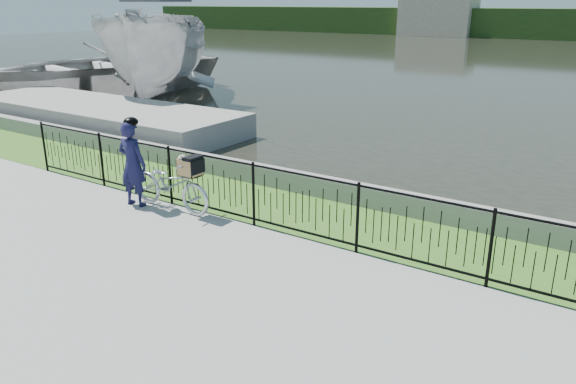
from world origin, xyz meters
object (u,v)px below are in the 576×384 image
Objects in this scene: dock at (100,115)px; cyclist at (132,163)px; boat_far at (102,68)px; boat_near at (159,51)px; bicycle_rig at (171,184)px.

cyclist is (6.47, -4.33, 0.50)m from dock.
dock is 0.88× the size of boat_far.
boat_far reaches higher than dock.
cyclist is at bearing -33.80° from dock.
boat_near reaches higher than boat_far.
cyclist is (-0.76, -0.23, 0.34)m from bicycle_rig.
boat_near reaches higher than cyclist.
dock is 5.24m from boat_near.
bicycle_rig is at bearing -29.59° from dock.
cyclist is 12.35m from boat_near.
boat_far reaches higher than bicycle_rig.
cyclist reaches higher than bicycle_rig.
dock is 1.06× the size of boat_near.
boat_near is 0.83× the size of boat_far.
boat_near is 3.53m from boat_far.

